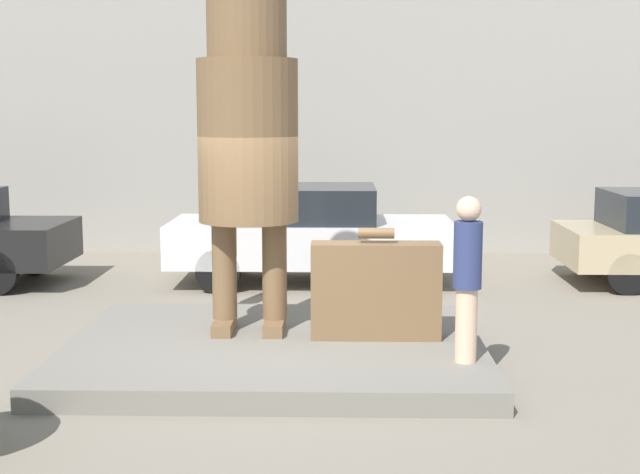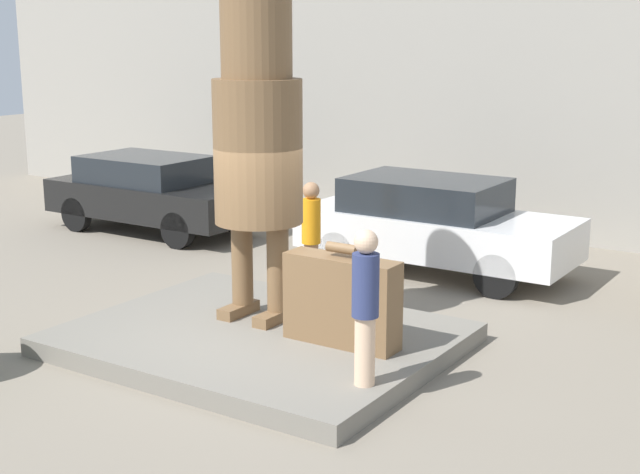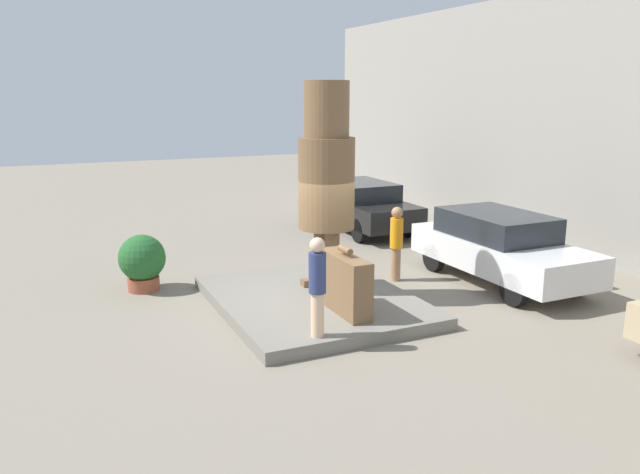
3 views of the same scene
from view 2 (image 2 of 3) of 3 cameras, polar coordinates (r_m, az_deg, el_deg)
The scene contains 9 objects.
ground_plane at distance 11.47m, azimuth -3.86°, elevation -7.10°, with size 60.00×60.00×0.00m, color gray.
pedestal at distance 11.43m, azimuth -3.87°, elevation -6.54°, with size 4.63×3.71×0.24m.
building_backdrop at distance 17.90m, azimuth 11.97°, elevation 11.12°, with size 28.00×0.60×6.88m.
statue_figure at distance 11.40m, azimuth -4.02°, elevation 6.80°, with size 1.14×1.14×4.23m.
giant_suitcase at distance 10.73m, azimuth 1.40°, elevation -4.07°, with size 1.45×0.41×1.25m.
tourist at distance 9.39m, azimuth 2.92°, elevation -4.12°, with size 0.29×0.29×1.70m.
parked_car_black at distance 18.19m, azimuth -10.70°, elevation 2.89°, with size 4.38×1.87×1.52m.
parked_car_white at distance 14.92m, azimuth 7.28°, elevation 0.91°, with size 4.54×1.87×1.58m.
worker_hivis at distance 13.62m, azimuth -0.57°, elevation 0.30°, with size 0.29×0.29×1.72m.
Camera 2 is at (6.51, -8.59, 3.93)m, focal length 50.00 mm.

